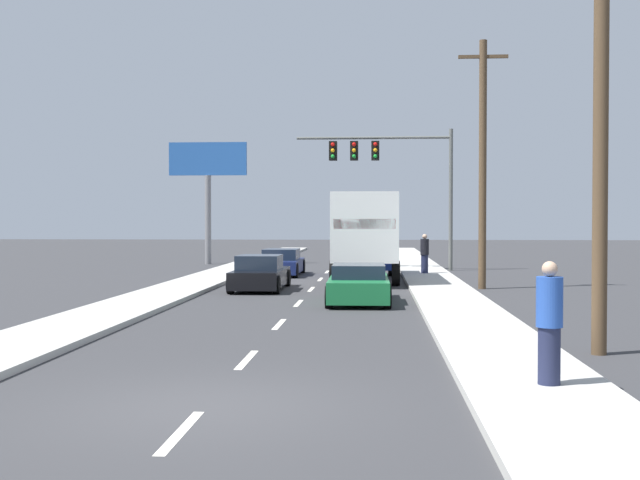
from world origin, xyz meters
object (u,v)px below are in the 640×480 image
at_px(utility_pole_mid, 483,161).
at_px(pedestrian_mid_block, 425,254).
at_px(car_navy, 282,263).
at_px(car_green, 359,285).
at_px(traffic_signal_mast, 381,161).
at_px(roadside_billboard, 208,176).
at_px(utility_pole_near, 601,101).
at_px(car_black, 260,274).
at_px(box_truck, 365,232).
at_px(pedestrian_near_corner, 549,323).

distance_m(utility_pole_mid, pedestrian_mid_block, 7.83).
height_order(car_navy, car_green, car_navy).
height_order(traffic_signal_mast, roadside_billboard, traffic_signal_mast).
distance_m(car_navy, traffic_signal_mast, 7.84).
bearing_deg(utility_pole_near, pedestrian_mid_block, 95.16).
relative_size(car_black, utility_pole_mid, 0.49).
height_order(box_truck, roadside_billboard, roadside_billboard).
bearing_deg(traffic_signal_mast, utility_pole_mid, -71.61).
bearing_deg(utility_pole_mid, car_navy, 139.85).
bearing_deg(roadside_billboard, pedestrian_mid_block, -38.42).
xyz_separation_m(traffic_signal_mast, pedestrian_near_corner, (2.21, -29.10, -4.46)).
xyz_separation_m(car_green, utility_pole_mid, (4.43, 5.19, 4.14)).
distance_m(car_black, utility_pole_near, 16.48).
bearing_deg(car_black, car_green, -49.13).
relative_size(car_green, traffic_signal_mast, 0.60).
xyz_separation_m(utility_pole_mid, roadside_billboard, (-13.50, 16.10, 0.39)).
distance_m(box_truck, utility_pole_mid, 6.11).
bearing_deg(car_green, traffic_signal_mast, 87.20).
distance_m(car_navy, car_green, 12.68).
bearing_deg(car_navy, pedestrian_mid_block, -1.73).
bearing_deg(car_black, car_navy, 90.93).
height_order(utility_pole_mid, roadside_billboard, utility_pole_mid).
distance_m(utility_pole_near, utility_pole_mid, 14.59).
bearing_deg(car_navy, utility_pole_near, -68.58).
bearing_deg(utility_pole_near, roadside_billboard, 114.13).
xyz_separation_m(box_truck, roadside_billboard, (-9.16, 12.69, 3.03)).
bearing_deg(utility_pole_near, car_green, 116.41).
xyz_separation_m(traffic_signal_mast, roadside_billboard, (-9.86, 5.15, -0.42)).
bearing_deg(pedestrian_mid_block, car_black, -129.68).
relative_size(roadside_billboard, pedestrian_near_corner, 3.92).
bearing_deg(car_black, traffic_signal_mast, 69.63).
height_order(traffic_signal_mast, pedestrian_mid_block, traffic_signal_mast).
height_order(car_green, utility_pole_mid, utility_pole_mid).
bearing_deg(traffic_signal_mast, car_navy, -138.51).
distance_m(car_navy, car_black, 7.90).
height_order(box_truck, pedestrian_near_corner, box_truck).
xyz_separation_m(box_truck, pedestrian_near_corner, (2.91, -21.55, -1.01)).
bearing_deg(pedestrian_mid_block, traffic_signal_mast, 114.84).
bearing_deg(roadside_billboard, box_truck, -54.17).
relative_size(utility_pole_mid, pedestrian_mid_block, 5.16).
bearing_deg(box_truck, pedestrian_mid_block, 51.29).
distance_m(box_truck, pedestrian_mid_block, 4.37).
bearing_deg(utility_pole_mid, car_black, -173.08).
height_order(traffic_signal_mast, pedestrian_near_corner, traffic_signal_mast).
distance_m(box_truck, pedestrian_near_corner, 21.77).
height_order(roadside_billboard, pedestrian_near_corner, roadside_billboard).
height_order(box_truck, pedestrian_mid_block, box_truck).
bearing_deg(car_navy, traffic_signal_mast, 41.49).
relative_size(car_black, pedestrian_mid_block, 2.52).
bearing_deg(pedestrian_near_corner, traffic_signal_mast, 94.34).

